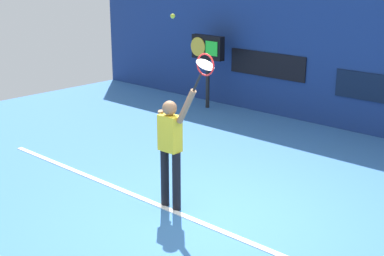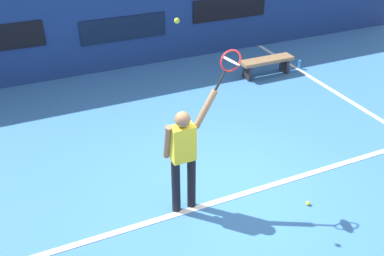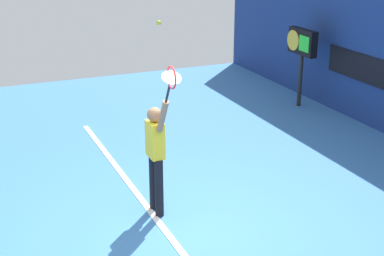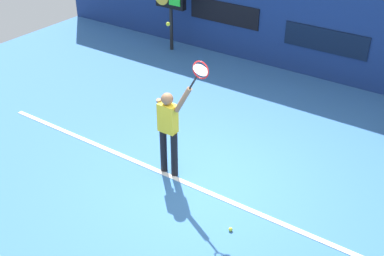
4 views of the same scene
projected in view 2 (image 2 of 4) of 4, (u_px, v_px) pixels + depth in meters
name	position (u px, v px, depth m)	size (l,w,h in m)	color
ground_plane	(224.00, 193.00, 6.75)	(18.00, 18.00, 0.00)	#3870B2
back_wall	(120.00, 4.00, 10.29)	(18.00, 0.20, 3.31)	navy
sponsor_banner_center	(124.00, 29.00, 10.51)	(2.20, 0.03, 0.60)	#0C1933
sponsor_banner_starboard	(230.00, 8.00, 11.45)	(2.20, 0.03, 0.60)	black
court_baseline	(229.00, 198.00, 6.64)	(10.00, 0.10, 0.01)	white
court_sideline	(340.00, 95.00, 9.71)	(0.10, 7.00, 0.01)	white
tennis_player	(183.00, 154.00, 5.94)	(0.77, 0.31, 1.94)	black
tennis_racket	(230.00, 63.00, 5.51)	(0.44, 0.27, 0.61)	black
tennis_ball	(177.00, 21.00, 5.02)	(0.07, 0.07, 0.07)	#CCE033
court_bench	(267.00, 63.00, 10.49)	(1.40, 0.36, 0.45)	olive
water_bottle	(299.00, 64.00, 10.95)	(0.07, 0.07, 0.24)	#338CD8
spare_ball	(308.00, 203.00, 6.50)	(0.07, 0.07, 0.07)	#CCE033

